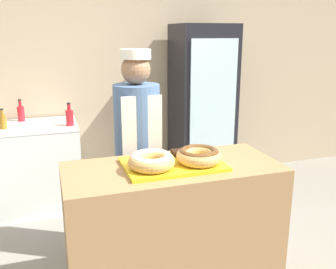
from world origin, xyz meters
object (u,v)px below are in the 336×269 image
Objects in this scene: donut_light_glaze at (152,160)px; chest_freezer at (30,167)px; bottle_amber_b at (3,121)px; brownie_back_left at (154,155)px; brownie_back_right at (179,153)px; donut_chocolate_glaze at (199,155)px; baker_person at (138,152)px; serving_tray at (173,164)px; beverage_fridge at (202,109)px; bottle_red at (70,117)px; bottle_red_b at (21,113)px.

donut_light_glaze reaches higher than chest_freezer.
brownie_back_left is at bearing -55.69° from bottle_amber_b.
donut_chocolate_glaze is at bearing -70.29° from brownie_back_right.
chest_freezer is 4.96× the size of bottle_amber_b.
donut_light_glaze is 0.17× the size of baker_person.
brownie_back_left reaches higher than chest_freezer.
baker_person is (-0.09, 0.57, -0.08)m from serving_tray.
bottle_amber_b is (-1.14, 1.67, -0.01)m from serving_tray.
donut_light_glaze is at bearing -121.44° from beverage_fridge.
brownie_back_left is at bearing -73.43° from bottle_red.
beverage_fridge is at bearing 61.59° from serving_tray.
bottle_red is at bearing -175.12° from beverage_fridge.
donut_light_glaze is at bearing -95.72° from baker_person.
brownie_back_right is at bearing 0.00° from brownie_back_left.
brownie_back_right is at bearing -51.45° from bottle_amber_b.
donut_light_glaze is 1.26× the size of bottle_red_b.
brownie_back_left is 1.86m from bottle_amber_b.
brownie_back_right is 0.47× the size of bottle_amber_b.
bottle_amber_b is at bearing 174.03° from bottle_red.
bottle_red is 0.59m from bottle_red_b.
brownie_back_left is 0.41× the size of bottle_red_b.
beverage_fridge is at bearing 57.37° from brownie_back_left.
beverage_fridge reaches higher than serving_tray.
donut_light_glaze reaches higher than brownie_back_left.
serving_tray is 0.38× the size of baker_person.
serving_tray is 0.58m from baker_person.
donut_light_glaze is 0.64m from baker_person.
brownie_back_left is 0.05× the size of beverage_fridge.
bottle_red_b is (-0.05, 0.22, 0.52)m from chest_freezer.
baker_person is 1.69× the size of chest_freezer.
chest_freezer is 4.28× the size of bottle_red_b.
brownie_back_left and brownie_back_right have the same top height.
brownie_back_right is (0.18, 0.00, 0.00)m from brownie_back_left.
serving_tray is 0.16m from brownie_back_left.
donut_chocolate_glaze is 0.29× the size of chest_freezer.
beverage_fridge reaches higher than bottle_amber_b.
beverage_fridge is at bearing 1.69° from bottle_amber_b.
beverage_fridge reaches higher than donut_chocolate_glaze.
baker_person is at bearing 90.43° from brownie_back_left.
bottle_red is (0.41, -0.13, 0.52)m from chest_freezer.
chest_freezer is 4.25× the size of bottle_red.
serving_tray is at bearing -61.57° from chest_freezer.
donut_chocolate_glaze is at bearing -18.77° from serving_tray.
bottle_red_b reaches higher than donut_chocolate_glaze.
baker_person reaches higher than donut_light_glaze.
serving_tray is at bearing -123.96° from brownie_back_right.
bottle_red_b is (0.15, 0.29, 0.01)m from bottle_amber_b.
chest_freezer is (-1.88, 0.01, -0.49)m from beverage_fridge.
bottle_red is at bearing 112.32° from donut_chocolate_glaze.
baker_person is 8.40× the size of bottle_amber_b.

